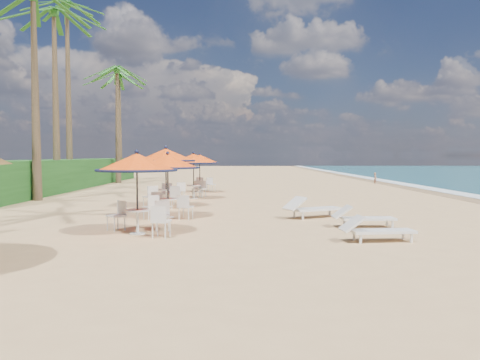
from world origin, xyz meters
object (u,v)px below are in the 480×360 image
object	(u,v)px
lounger_far	(311,208)
station_0	(138,172)
station_1	(167,169)
station_3	(193,164)
station_4	(200,162)
lounger_mid	(362,217)
station_2	(166,162)
lounger_near	(375,229)

from	to	relation	value
lounger_far	station_0	bearing A→B (deg)	-173.55
station_1	station_3	size ratio (longest dim) A/B	0.97
station_4	lounger_mid	xyz separation A→B (m)	(5.60, -12.80, -1.38)
station_1	station_2	bearing A→B (deg)	99.27
lounger_near	station_1	bearing A→B (deg)	136.78
station_3	lounger_mid	distance (m)	10.66
station_2	lounger_mid	distance (m)	8.45
station_0	station_2	world-z (taller)	station_2
station_0	station_1	world-z (taller)	station_0
lounger_mid	station_0	bearing A→B (deg)	-171.81
station_4	lounger_far	world-z (taller)	station_4
lounger_near	station_0	bearing A→B (deg)	163.51
station_4	lounger_far	distance (m)	11.75
station_1	station_4	distance (m)	10.70
station_2	lounger_near	size ratio (longest dim) A/B	1.36
lounger_near	lounger_far	world-z (taller)	lounger_far
station_4	lounger_near	distance (m)	16.01
lounger_mid	lounger_near	bearing A→B (deg)	-98.83
lounger_mid	lounger_far	size ratio (longest dim) A/B	0.86
station_0	station_1	size ratio (longest dim) A/B	1.01
station_0	lounger_mid	distance (m)	6.37
station_2	lounger_near	world-z (taller)	station_2
lounger_near	station_4	bearing A→B (deg)	104.11
station_1	station_4	xyz separation A→B (m)	(0.27, 10.69, 0.08)
station_4	station_3	bearing A→B (deg)	-90.51
station_1	station_4	bearing A→B (deg)	88.54
station_0	lounger_near	distance (m)	6.12
station_1	lounger_far	bearing A→B (deg)	-1.07
station_4	lounger_mid	distance (m)	14.04
station_2	lounger_mid	size ratio (longest dim) A/B	1.36
station_0	lounger_mid	xyz separation A→B (m)	(6.14, 1.08, -1.32)
lounger_near	lounger_far	distance (m)	4.34
station_0	station_4	size ratio (longest dim) A/B	1.01
station_1	station_4	size ratio (longest dim) A/B	0.99
station_4	lounger_mid	bearing A→B (deg)	-66.40
lounger_near	lounger_far	bearing A→B (deg)	95.76
station_3	lounger_near	size ratio (longest dim) A/B	1.25
station_2	lounger_far	world-z (taller)	station_2
lounger_near	lounger_mid	world-z (taller)	lounger_mid
station_0	lounger_far	world-z (taller)	station_0
lounger_far	station_4	bearing A→B (deg)	87.34
station_0	lounger_mid	bearing A→B (deg)	9.97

